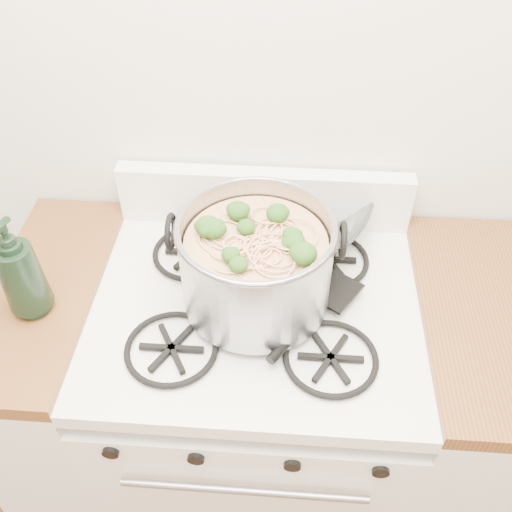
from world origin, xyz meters
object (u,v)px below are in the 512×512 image
object	(u,v)px
stock_pot	(256,264)
bottle	(19,268)
spatula	(336,289)
glass_bowl	(306,224)
gas_range	(256,411)

from	to	relation	value
stock_pot	bottle	size ratio (longest dim) A/B	1.46
spatula	glass_bowl	distance (m)	0.23
gas_range	glass_bowl	world-z (taller)	glass_bowl
bottle	gas_range	bearing A→B (deg)	31.41
gas_range	stock_pot	distance (m)	0.59
gas_range	bottle	xyz separation A→B (m)	(-0.50, -0.06, 0.61)
stock_pot	spatula	xyz separation A→B (m)	(0.18, 0.03, -0.10)
glass_bowl	bottle	world-z (taller)	bottle
gas_range	glass_bowl	bearing A→B (deg)	65.86
stock_pot	glass_bowl	distance (m)	0.29
stock_pot	glass_bowl	xyz separation A→B (m)	(0.11, 0.25, -0.09)
glass_bowl	spatula	bearing A→B (deg)	-72.14
gas_range	stock_pot	size ratio (longest dim) A/B	2.50
spatula	bottle	distance (m)	0.70
glass_bowl	bottle	xyz separation A→B (m)	(-0.61, -0.32, 0.11)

